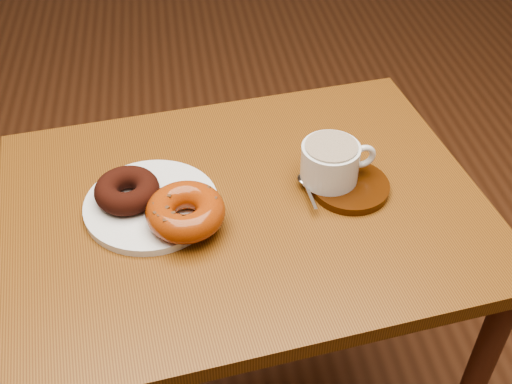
{
  "coord_description": "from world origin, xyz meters",
  "views": [
    {
      "loc": [
        0.12,
        -0.5,
        1.47
      ],
      "look_at": [
        0.24,
        0.28,
        0.76
      ],
      "focal_mm": 45.0,
      "sensor_mm": 36.0,
      "label": 1
    }
  ],
  "objects": [
    {
      "name": "cafe_table",
      "position": [
        0.22,
        0.28,
        0.63
      ],
      "size": [
        0.86,
        0.69,
        0.74
      ],
      "rotation": [
        0.0,
        0.0,
        0.12
      ],
      "color": "brown",
      "rests_on": "ground"
    },
    {
      "name": "donut_caramel",
      "position": [
        0.12,
        0.23,
        0.78
      ],
      "size": [
        0.15,
        0.15,
        0.05
      ],
      "rotation": [
        0.0,
        0.0,
        0.24
      ],
      "color": "#993C10",
      "rests_on": "donut_plate"
    },
    {
      "name": "donut_cinnamon",
      "position": [
        0.03,
        0.3,
        0.78
      ],
      "size": [
        0.13,
        0.13,
        0.04
      ],
      "primitive_type": "torus",
      "rotation": [
        0.0,
        0.0,
        0.31
      ],
      "color": "black",
      "rests_on": "donut_plate"
    },
    {
      "name": "teaspoon",
      "position": [
        0.32,
        0.29,
        0.76
      ],
      "size": [
        0.02,
        0.09,
        0.01
      ],
      "rotation": [
        0.0,
        0.0,
        0.07
      ],
      "color": "silver",
      "rests_on": "saucer"
    },
    {
      "name": "coffee_cup",
      "position": [
        0.37,
        0.3,
        0.79
      ],
      "size": [
        0.13,
        0.1,
        0.07
      ],
      "rotation": [
        0.0,
        0.0,
        0.08
      ],
      "color": "silver",
      "rests_on": "saucer"
    },
    {
      "name": "donut_plate",
      "position": [
        0.06,
        0.29,
        0.75
      ],
      "size": [
        0.24,
        0.24,
        0.01
      ],
      "primitive_type": "cylinder",
      "rotation": [
        0.0,
        0.0,
        0.1
      ],
      "color": "silver",
      "rests_on": "cafe_table"
    },
    {
      "name": "saucer",
      "position": [
        0.4,
        0.28,
        0.75
      ],
      "size": [
        0.15,
        0.15,
        0.01
      ],
      "primitive_type": "cylinder",
      "rotation": [
        0.0,
        0.0,
        0.18
      ],
      "color": "#381907",
      "rests_on": "cafe_table"
    }
  ]
}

